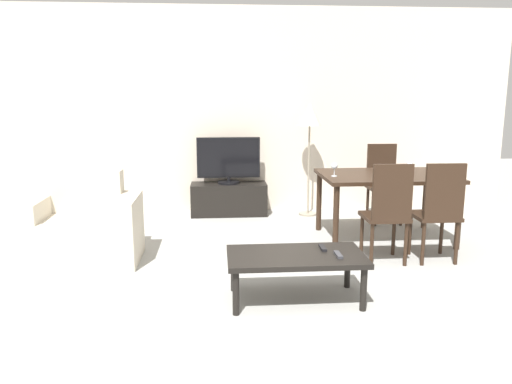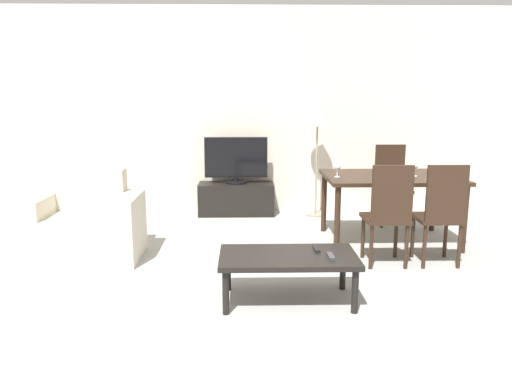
{
  "view_description": "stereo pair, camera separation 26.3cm",
  "coord_description": "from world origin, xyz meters",
  "px_view_note": "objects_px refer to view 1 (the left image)",
  "views": [
    {
      "loc": [
        -0.33,
        -2.71,
        1.59
      ],
      "look_at": [
        0.04,
        2.0,
        0.65
      ],
      "focal_mm": 35.0,
      "sensor_mm": 36.0,
      "label": 1
    },
    {
      "loc": [
        -0.06,
        -2.72,
        1.59
      ],
      "look_at": [
        0.04,
        2.0,
        0.65
      ],
      "focal_mm": 35.0,
      "sensor_mm": 36.0,
      "label": 2
    }
  ],
  "objects_px": {
    "dining_chair_far": "(383,180)",
    "wine_glass_left": "(387,169)",
    "tv_stand": "(229,199)",
    "remote_secondary": "(323,248)",
    "remote_primary": "(338,255)",
    "wine_glass_center": "(410,166)",
    "floor_lamp": "(310,121)",
    "dining_table": "(386,181)",
    "coffee_table": "(296,259)",
    "dining_chair_near": "(388,209)",
    "dining_chair_near_right": "(439,208)",
    "wine_glass_right": "(334,167)",
    "tv": "(228,160)",
    "armchair": "(85,229)"
  },
  "relations": [
    {
      "from": "coffee_table",
      "to": "floor_lamp",
      "type": "xyz_separation_m",
      "value": [
        0.6,
        2.75,
        0.91
      ]
    },
    {
      "from": "tv",
      "to": "remote_primary",
      "type": "distance_m",
      "value": 3.03
    },
    {
      "from": "wine_glass_center",
      "to": "dining_table",
      "type": "bearing_deg",
      "value": 161.2
    },
    {
      "from": "dining_chair_far",
      "to": "wine_glass_center",
      "type": "distance_m",
      "value": 0.92
    },
    {
      "from": "floor_lamp",
      "to": "remote_secondary",
      "type": "height_order",
      "value": "floor_lamp"
    },
    {
      "from": "tv_stand",
      "to": "wine_glass_left",
      "type": "distance_m",
      "value": 2.3
    },
    {
      "from": "tv",
      "to": "floor_lamp",
      "type": "relative_size",
      "value": 0.56
    },
    {
      "from": "dining_chair_near",
      "to": "floor_lamp",
      "type": "bearing_deg",
      "value": 101.0
    },
    {
      "from": "tv",
      "to": "dining_chair_near_right",
      "type": "bearing_deg",
      "value": -47.09
    },
    {
      "from": "tv_stand",
      "to": "remote_primary",
      "type": "xyz_separation_m",
      "value": [
        0.76,
        -2.91,
        0.18
      ]
    },
    {
      "from": "remote_secondary",
      "to": "wine_glass_right",
      "type": "height_order",
      "value": "wine_glass_right"
    },
    {
      "from": "coffee_table",
      "to": "dining_table",
      "type": "bearing_deg",
      "value": 52.03
    },
    {
      "from": "remote_secondary",
      "to": "wine_glass_center",
      "type": "height_order",
      "value": "wine_glass_center"
    },
    {
      "from": "coffee_table",
      "to": "floor_lamp",
      "type": "height_order",
      "value": "floor_lamp"
    },
    {
      "from": "dining_chair_far",
      "to": "wine_glass_left",
      "type": "height_order",
      "value": "dining_chair_far"
    },
    {
      "from": "armchair",
      "to": "remote_secondary",
      "type": "relative_size",
      "value": 6.8
    },
    {
      "from": "dining_table",
      "to": "floor_lamp",
      "type": "relative_size",
      "value": 0.95
    },
    {
      "from": "dining_chair_near_right",
      "to": "wine_glass_right",
      "type": "height_order",
      "value": "dining_chair_near_right"
    },
    {
      "from": "tv",
      "to": "wine_glass_center",
      "type": "height_order",
      "value": "tv"
    },
    {
      "from": "dining_chair_near",
      "to": "wine_glass_right",
      "type": "height_order",
      "value": "dining_chair_near"
    },
    {
      "from": "dining_table",
      "to": "dining_chair_far",
      "type": "distance_m",
      "value": 0.84
    },
    {
      "from": "tv",
      "to": "wine_glass_left",
      "type": "relative_size",
      "value": 5.62
    },
    {
      "from": "tv",
      "to": "dining_chair_far",
      "type": "height_order",
      "value": "tv"
    },
    {
      "from": "remote_primary",
      "to": "wine_glass_center",
      "type": "height_order",
      "value": "wine_glass_center"
    },
    {
      "from": "armchair",
      "to": "dining_chair_near",
      "type": "height_order",
      "value": "dining_chair_near"
    },
    {
      "from": "coffee_table",
      "to": "dining_chair_near",
      "type": "distance_m",
      "value": 1.27
    },
    {
      "from": "dining_chair_far",
      "to": "wine_glass_left",
      "type": "relative_size",
      "value": 6.61
    },
    {
      "from": "remote_secondary",
      "to": "wine_glass_left",
      "type": "bearing_deg",
      "value": 52.68
    },
    {
      "from": "dining_chair_near",
      "to": "floor_lamp",
      "type": "distance_m",
      "value": 2.13
    },
    {
      "from": "floor_lamp",
      "to": "wine_glass_left",
      "type": "distance_m",
      "value": 1.6
    },
    {
      "from": "dining_chair_far",
      "to": "tv",
      "type": "bearing_deg",
      "value": 166.12
    },
    {
      "from": "dining_chair_far",
      "to": "dining_chair_near_right",
      "type": "relative_size",
      "value": 1.0
    },
    {
      "from": "coffee_table",
      "to": "wine_glass_left",
      "type": "height_order",
      "value": "wine_glass_left"
    },
    {
      "from": "floor_lamp",
      "to": "armchair",
      "type": "bearing_deg",
      "value": -145.79
    },
    {
      "from": "dining_chair_near_right",
      "to": "wine_glass_right",
      "type": "bearing_deg",
      "value": 140.65
    },
    {
      "from": "dining_chair_near",
      "to": "coffee_table",
      "type": "bearing_deg",
      "value": -141.61
    },
    {
      "from": "wine_glass_right",
      "to": "coffee_table",
      "type": "bearing_deg",
      "value": -113.29
    },
    {
      "from": "dining_table",
      "to": "dining_chair_near_right",
      "type": "xyz_separation_m",
      "value": [
        0.24,
        -0.79,
        -0.12
      ]
    },
    {
      "from": "wine_glass_left",
      "to": "wine_glass_right",
      "type": "distance_m",
      "value": 0.53
    },
    {
      "from": "dining_chair_near_right",
      "to": "remote_primary",
      "type": "xyz_separation_m",
      "value": [
        -1.16,
        -0.85,
        -0.14
      ]
    },
    {
      "from": "dining_chair_near_right",
      "to": "dining_table",
      "type": "bearing_deg",
      "value": 107.13
    },
    {
      "from": "armchair",
      "to": "tv",
      "type": "height_order",
      "value": "tv"
    },
    {
      "from": "tv_stand",
      "to": "remote_secondary",
      "type": "bearing_deg",
      "value": -76.1
    },
    {
      "from": "coffee_table",
      "to": "tv",
      "type": "bearing_deg",
      "value": 98.9
    },
    {
      "from": "wine_glass_left",
      "to": "tv",
      "type": "bearing_deg",
      "value": 135.74
    },
    {
      "from": "remote_secondary",
      "to": "dining_chair_far",
      "type": "bearing_deg",
      "value": 61.19
    },
    {
      "from": "remote_primary",
      "to": "wine_glass_left",
      "type": "distance_m",
      "value": 1.66
    },
    {
      "from": "remote_primary",
      "to": "wine_glass_center",
      "type": "distance_m",
      "value": 1.99
    },
    {
      "from": "remote_primary",
      "to": "dining_chair_near",
      "type": "bearing_deg",
      "value": 51.71
    },
    {
      "from": "floor_lamp",
      "to": "tv_stand",
      "type": "bearing_deg",
      "value": 174.98
    }
  ]
}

